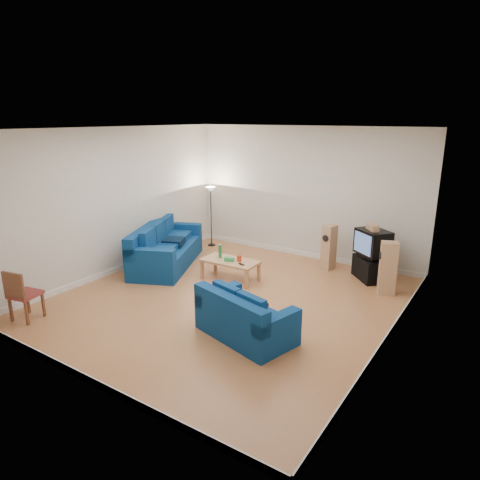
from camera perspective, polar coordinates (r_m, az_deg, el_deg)
The scene contains 16 objects.
room at distance 7.85m, azimuth -1.61°, elevation 2.43°, with size 6.01×6.51×3.21m.
sofa_three_seat at distance 10.24m, azimuth -10.06°, elevation -1.40°, with size 2.02×2.72×0.97m.
sofa_loveseat at distance 6.90m, azimuth 0.47°, elevation -10.62°, with size 1.74×1.25×0.78m.
coffee_table at distance 9.17m, azimuth -1.33°, elevation -3.02°, with size 1.25×0.66×0.45m.
bottle at distance 9.26m, azimuth -2.67°, elevation -1.49°, with size 0.07×0.07×0.30m, color #197233.
tissue_box at distance 9.07m, azimuth -1.45°, elevation -2.60°, with size 0.20×0.11×0.08m, color green.
red_canister at distance 9.04m, azimuth -0.10°, elevation -2.48°, with size 0.10×0.10×0.14m, color red.
remote at distance 8.87m, azimuth 0.20°, elevation -3.25°, with size 0.15×0.05×0.02m, color black.
tv_stand at distance 9.66m, azimuth 16.81°, elevation -3.67°, with size 0.79×0.44×0.48m, color black.
av_receiver at distance 9.55m, azimuth 16.93°, elevation -2.09°, with size 0.40×0.33×0.09m, color black.
television at distance 9.47m, azimuth 17.28°, elevation -0.29°, with size 0.86×0.82×0.53m.
centre_speaker at distance 9.37m, azimuth 17.26°, elevation 1.65°, with size 0.37×0.15×0.13m, color tan.
speaker_left at distance 10.01m, azimuth 11.77°, elevation -0.95°, with size 0.30×0.35×1.04m.
speaker_right at distance 8.91m, azimuth 19.10°, elevation -3.55°, with size 0.39×0.35×1.07m.
floor_lamp at distance 11.44m, azimuth -3.92°, elevation 5.70°, with size 0.28×0.28×1.62m.
dining_chair at distance 8.22m, azimuth -27.12°, elevation -6.30°, with size 0.52×0.52×0.92m.
Camera 1 is at (4.38, -6.24, 3.41)m, focal length 32.00 mm.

